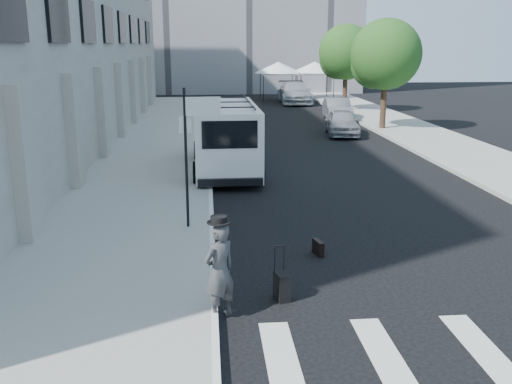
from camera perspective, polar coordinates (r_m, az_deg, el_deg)
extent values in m
plane|color=black|center=(11.92, 5.49, -8.52)|extent=(120.00, 120.00, 0.00)
cube|color=gray|center=(27.26, -9.46, 4.69)|extent=(4.50, 48.00, 0.15)
cube|color=gray|center=(33.02, 14.82, 6.12)|extent=(4.00, 56.00, 0.15)
cube|color=gray|center=(30.32, -24.00, 15.91)|extent=(10.00, 44.00, 12.00)
cylinder|color=black|center=(14.26, -7.00, 3.29)|extent=(0.07, 0.07, 3.50)
cube|color=white|center=(14.14, -7.10, 6.69)|extent=(0.30, 0.03, 0.42)
cube|color=white|center=(14.06, -5.31, 8.54)|extent=(0.85, 0.06, 0.45)
cylinder|color=black|center=(32.42, 12.61, 8.46)|extent=(0.32, 0.32, 2.80)
sphere|color=#174917|center=(32.26, 12.89, 13.28)|extent=(3.80, 3.80, 3.80)
sphere|color=#174917|center=(32.73, 11.83, 12.35)|extent=(2.66, 2.66, 2.66)
cylinder|color=black|center=(41.06, 8.87, 9.86)|extent=(0.32, 0.32, 2.80)
sphere|color=#174917|center=(40.94, 9.03, 13.67)|extent=(3.80, 3.80, 3.80)
sphere|color=#174917|center=(41.44, 8.24, 12.91)|extent=(2.66, 2.66, 2.66)
cylinder|color=black|center=(47.74, 0.75, 10.30)|extent=(0.06, 0.06, 2.20)
cylinder|color=black|center=(48.09, 4.12, 10.30)|extent=(0.06, 0.06, 2.20)
cylinder|color=black|center=(50.52, 0.43, 10.54)|extent=(0.06, 0.06, 2.20)
cylinder|color=black|center=(50.85, 3.63, 10.54)|extent=(0.06, 0.06, 2.20)
cube|color=white|center=(49.21, 2.25, 11.76)|extent=(3.00, 3.00, 0.12)
cone|color=white|center=(49.19, 2.25, 12.35)|extent=(4.00, 4.00, 0.90)
cylinder|color=black|center=(48.65, 4.51, 10.34)|extent=(0.06, 0.06, 2.20)
cylinder|color=black|center=(49.18, 7.78, 10.30)|extent=(0.06, 0.06, 2.20)
cylinder|color=black|center=(51.41, 4.00, 10.58)|extent=(0.06, 0.06, 2.20)
cylinder|color=black|center=(51.91, 7.10, 10.54)|extent=(0.06, 0.06, 2.20)
cube|color=white|center=(50.20, 5.88, 11.76)|extent=(3.00, 3.00, 0.12)
cone|color=white|center=(50.18, 5.90, 12.33)|extent=(4.00, 4.00, 0.90)
imported|color=#3A3A3C|center=(9.93, -3.67, -7.91)|extent=(0.76, 0.73, 1.75)
cube|color=black|center=(13.11, 6.23, -5.56)|extent=(0.21, 0.46, 0.34)
cube|color=black|center=(10.82, 2.62, -9.43)|extent=(0.31, 0.41, 0.53)
cylinder|color=black|center=(10.74, 1.88, -6.74)|extent=(0.02, 0.02, 0.50)
cylinder|color=black|center=(10.80, 2.80, -6.63)|extent=(0.02, 0.02, 0.50)
cube|color=black|center=(10.68, 2.35, -5.45)|extent=(0.20, 0.08, 0.03)
cube|color=white|center=(21.16, -3.05, 5.59)|extent=(2.28, 6.01, 2.33)
cube|color=white|center=(24.47, -3.38, 5.55)|extent=(2.12, 1.02, 1.22)
cube|color=black|center=(18.15, -2.65, 5.75)|extent=(1.77, 0.11, 0.89)
cylinder|color=black|center=(23.38, -5.83, 4.05)|extent=(0.32, 0.85, 0.84)
cylinder|color=black|center=(23.46, -0.67, 4.16)|extent=(0.32, 0.85, 0.84)
cylinder|color=black|center=(19.36, -5.86, 1.84)|extent=(0.32, 0.85, 0.84)
cylinder|color=black|center=(19.46, 0.35, 1.99)|extent=(0.32, 0.85, 0.84)
imported|color=#989AA0|center=(30.49, 8.61, 6.91)|extent=(2.03, 4.12, 1.35)
imported|color=slate|center=(36.41, 8.13, 8.18)|extent=(1.86, 4.34, 1.39)
imported|color=#ACAFB5|center=(46.68, 3.89, 9.88)|extent=(2.58, 5.99, 1.72)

